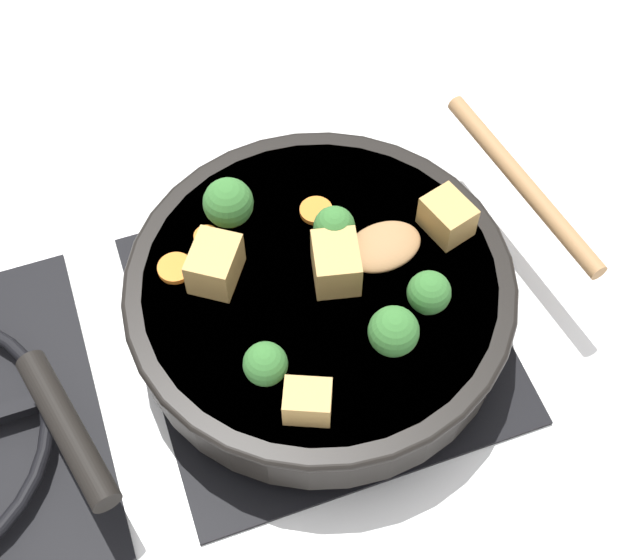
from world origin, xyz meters
name	(u,v)px	position (x,y,z in m)	size (l,w,h in m)	color
ground_plane	(320,328)	(0.00, 0.00, 0.00)	(2.40, 2.40, 0.00)	white
front_burner_grate	(320,321)	(0.00, 0.00, 0.01)	(0.31, 0.31, 0.03)	black
skillet_pan	(318,296)	(0.00, 0.00, 0.06)	(0.33, 0.42, 0.05)	black
wooden_spoon	(461,211)	(0.02, -0.14, 0.09)	(0.22, 0.20, 0.02)	#A87A4C
tofu_cube_center_large	(215,264)	(0.03, 0.08, 0.10)	(0.05, 0.04, 0.04)	tan
tofu_cube_near_handle	(337,265)	(0.00, -0.01, 0.10)	(0.05, 0.04, 0.04)	tan
tofu_cube_east_chunk	(307,402)	(-0.11, 0.05, 0.10)	(0.04, 0.03, 0.03)	tan
tofu_cube_west_chunk	(447,217)	(0.01, -0.12, 0.10)	(0.04, 0.03, 0.03)	tan
broccoli_floret_near_spoon	(394,332)	(-0.08, -0.03, 0.11)	(0.04, 0.04, 0.05)	#709956
broccoli_floret_center_top	(429,293)	(-0.06, -0.07, 0.11)	(0.04, 0.04, 0.04)	#709956
broccoli_floret_east_rim	(265,364)	(-0.07, 0.07, 0.11)	(0.03, 0.03, 0.04)	#709956
broccoli_floret_west_rim	(334,227)	(0.03, -0.02, 0.11)	(0.04, 0.04, 0.04)	#709956
broccoli_floret_north_edge	(228,203)	(0.08, 0.05, 0.11)	(0.04, 0.04, 0.05)	#709956
carrot_slice_orange_thin	(175,268)	(0.05, 0.11, 0.08)	(0.03, 0.03, 0.01)	orange
carrot_slice_near_center	(316,211)	(0.07, -0.02, 0.08)	(0.03, 0.03, 0.01)	orange
carrot_slice_edge_slice	(207,237)	(0.07, 0.08, 0.08)	(0.02, 0.02, 0.01)	orange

